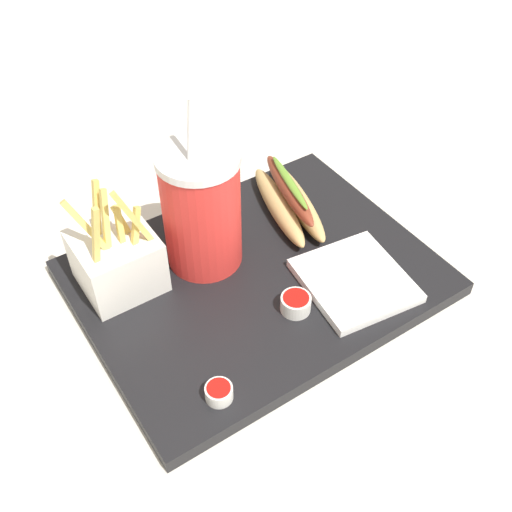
{
  "coord_description": "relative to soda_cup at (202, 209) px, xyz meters",
  "views": [
    {
      "loc": [
        0.31,
        0.46,
        0.6
      ],
      "look_at": [
        0.0,
        0.0,
        0.05
      ],
      "focal_mm": 43.39,
      "sensor_mm": 36.0,
      "label": 1
    }
  ],
  "objects": [
    {
      "name": "ketchup_cup_2",
      "position": [
        -0.05,
        0.14,
        -0.07
      ],
      "size": [
        0.04,
        0.04,
        0.02
      ],
      "color": "white",
      "rests_on": "food_tray"
    },
    {
      "name": "soda_cup",
      "position": [
        0.0,
        0.0,
        0.0
      ],
      "size": [
        0.1,
        0.1,
        0.24
      ],
      "color": "red",
      "rests_on": "food_tray"
    },
    {
      "name": "ground_plane",
      "position": [
        -0.04,
        0.06,
        -0.11
      ],
      "size": [
        2.4,
        2.4,
        0.02
      ],
      "primitive_type": "cube",
      "color": "silver"
    },
    {
      "name": "fries_basket",
      "position": [
        0.11,
        -0.02,
        -0.04
      ],
      "size": [
        0.09,
        0.1,
        0.16
      ],
      "color": "white",
      "rests_on": "food_tray"
    },
    {
      "name": "ketchup_cup_1",
      "position": [
        0.1,
        0.2,
        -0.07
      ],
      "size": [
        0.03,
        0.03,
        0.02
      ],
      "color": "white",
      "rests_on": "food_tray"
    },
    {
      "name": "napkin_stack",
      "position": [
        -0.13,
        0.15,
        -0.08
      ],
      "size": [
        0.14,
        0.15,
        0.01
      ],
      "primitive_type": "cube",
      "rotation": [
        0.0,
        0.0,
        -0.13
      ],
      "color": "white",
      "rests_on": "food_tray"
    },
    {
      "name": "food_tray",
      "position": [
        -0.04,
        0.06,
        -0.09
      ],
      "size": [
        0.44,
        0.34,
        0.02
      ],
      "primitive_type": "cube",
      "color": "black",
      "rests_on": "ground_plane"
    },
    {
      "name": "hot_dog_1",
      "position": [
        -0.15,
        -0.01,
        -0.06
      ],
      "size": [
        0.1,
        0.19,
        0.06
      ],
      "color": "tan",
      "rests_on": "food_tray"
    }
  ]
}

